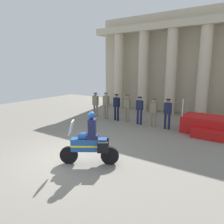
{
  "coord_description": "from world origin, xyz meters",
  "views": [
    {
      "loc": [
        5.43,
        -5.3,
        3.36
      ],
      "look_at": [
        -0.15,
        2.9,
        1.26
      ],
      "focal_mm": 33.93,
      "sensor_mm": 36.0,
      "label": 1
    }
  ],
  "objects_px": {
    "motorcycle_with_rider": "(91,143)",
    "briefcase_on_ground": "(90,114)",
    "officer_in_row_2": "(117,105)",
    "officer_in_row_1": "(106,103)",
    "officer_in_row_4": "(140,108)",
    "officer_in_row_6": "(168,112)",
    "reviewing_stand": "(214,126)",
    "officer_in_row_3": "(127,106)",
    "officer_in_row_5": "(153,111)",
    "officer_in_row_0": "(96,103)"
  },
  "relations": [
    {
      "from": "motorcycle_with_rider",
      "to": "briefcase_on_ground",
      "type": "xyz_separation_m",
      "value": [
        -4.84,
        5.64,
        -0.61
      ]
    },
    {
      "from": "briefcase_on_ground",
      "to": "officer_in_row_2",
      "type": "bearing_deg",
      "value": 3.34
    },
    {
      "from": "officer_in_row_1",
      "to": "motorcycle_with_rider",
      "type": "relative_size",
      "value": 0.92
    },
    {
      "from": "officer_in_row_4",
      "to": "officer_in_row_6",
      "type": "height_order",
      "value": "officer_in_row_6"
    },
    {
      "from": "reviewing_stand",
      "to": "motorcycle_with_rider",
      "type": "distance_m",
      "value": 6.83
    },
    {
      "from": "reviewing_stand",
      "to": "officer_in_row_2",
      "type": "bearing_deg",
      "value": -176.32
    },
    {
      "from": "officer_in_row_4",
      "to": "briefcase_on_ground",
      "type": "height_order",
      "value": "officer_in_row_4"
    },
    {
      "from": "officer_in_row_1",
      "to": "officer_in_row_4",
      "type": "height_order",
      "value": "officer_in_row_1"
    },
    {
      "from": "officer_in_row_3",
      "to": "officer_in_row_5",
      "type": "xyz_separation_m",
      "value": [
        1.78,
        -0.1,
        -0.05
      ]
    },
    {
      "from": "officer_in_row_5",
      "to": "officer_in_row_0",
      "type": "bearing_deg",
      "value": -1.69
    },
    {
      "from": "officer_in_row_4",
      "to": "officer_in_row_6",
      "type": "relative_size",
      "value": 0.99
    },
    {
      "from": "officer_in_row_3",
      "to": "officer_in_row_5",
      "type": "bearing_deg",
      "value": 176.79
    },
    {
      "from": "briefcase_on_ground",
      "to": "officer_in_row_6",
      "type": "bearing_deg",
      "value": 0.62
    },
    {
      "from": "reviewing_stand",
      "to": "officer_in_row_4",
      "type": "height_order",
      "value": "reviewing_stand"
    },
    {
      "from": "officer_in_row_2",
      "to": "officer_in_row_5",
      "type": "xyz_separation_m",
      "value": [
        2.54,
        -0.08,
        -0.05
      ]
    },
    {
      "from": "reviewing_stand",
      "to": "briefcase_on_ground",
      "type": "relative_size",
      "value": 8.56
    },
    {
      "from": "officer_in_row_4",
      "to": "officer_in_row_5",
      "type": "height_order",
      "value": "officer_in_row_4"
    },
    {
      "from": "reviewing_stand",
      "to": "officer_in_row_3",
      "type": "distance_m",
      "value": 4.96
    },
    {
      "from": "officer_in_row_5",
      "to": "motorcycle_with_rider",
      "type": "bearing_deg",
      "value": 91.55
    },
    {
      "from": "officer_in_row_2",
      "to": "briefcase_on_ground",
      "type": "bearing_deg",
      "value": 3.4
    },
    {
      "from": "officer_in_row_1",
      "to": "motorcycle_with_rider",
      "type": "distance_m",
      "value": 6.78
    },
    {
      "from": "officer_in_row_0",
      "to": "briefcase_on_ground",
      "type": "bearing_deg",
      "value": 25.1
    },
    {
      "from": "reviewing_stand",
      "to": "officer_in_row_0",
      "type": "height_order",
      "value": "reviewing_stand"
    },
    {
      "from": "officer_in_row_4",
      "to": "officer_in_row_3",
      "type": "bearing_deg",
      "value": -4.27
    },
    {
      "from": "officer_in_row_2",
      "to": "motorcycle_with_rider",
      "type": "relative_size",
      "value": 0.89
    },
    {
      "from": "officer_in_row_4",
      "to": "officer_in_row_6",
      "type": "bearing_deg",
      "value": 179.28
    },
    {
      "from": "officer_in_row_0",
      "to": "officer_in_row_2",
      "type": "height_order",
      "value": "officer_in_row_2"
    },
    {
      "from": "officer_in_row_2",
      "to": "motorcycle_with_rider",
      "type": "xyz_separation_m",
      "value": [
        2.69,
        -5.77,
        -0.21
      ]
    },
    {
      "from": "officer_in_row_3",
      "to": "motorcycle_with_rider",
      "type": "bearing_deg",
      "value": 108.45
    },
    {
      "from": "officer_in_row_2",
      "to": "officer_in_row_3",
      "type": "height_order",
      "value": "officer_in_row_3"
    },
    {
      "from": "officer_in_row_3",
      "to": "reviewing_stand",
      "type": "bearing_deg",
      "value": -175.98
    },
    {
      "from": "officer_in_row_4",
      "to": "officer_in_row_5",
      "type": "distance_m",
      "value": 0.89
    },
    {
      "from": "officer_in_row_3",
      "to": "briefcase_on_ground",
      "type": "relative_size",
      "value": 4.74
    },
    {
      "from": "officer_in_row_0",
      "to": "officer_in_row_3",
      "type": "xyz_separation_m",
      "value": [
        2.53,
        -0.03,
        0.02
      ]
    },
    {
      "from": "reviewing_stand",
      "to": "officer_in_row_2",
      "type": "height_order",
      "value": "reviewing_stand"
    },
    {
      "from": "officer_in_row_0",
      "to": "briefcase_on_ground",
      "type": "xyz_separation_m",
      "value": [
        -0.39,
        -0.18,
        -0.81
      ]
    },
    {
      "from": "officer_in_row_0",
      "to": "officer_in_row_4",
      "type": "relative_size",
      "value": 1.01
    },
    {
      "from": "officer_in_row_0",
      "to": "officer_in_row_4",
      "type": "height_order",
      "value": "officer_in_row_0"
    },
    {
      "from": "reviewing_stand",
      "to": "officer_in_row_6",
      "type": "height_order",
      "value": "reviewing_stand"
    },
    {
      "from": "officer_in_row_2",
      "to": "motorcycle_with_rider",
      "type": "bearing_deg",
      "value": 115.07
    },
    {
      "from": "officer_in_row_3",
      "to": "officer_in_row_6",
      "type": "bearing_deg",
      "value": 178.07
    },
    {
      "from": "officer_in_row_2",
      "to": "officer_in_row_6",
      "type": "xyz_separation_m",
      "value": [
        3.37,
        -0.07,
        -0.01
      ]
    },
    {
      "from": "officer_in_row_4",
      "to": "officer_in_row_5",
      "type": "relative_size",
      "value": 1.03
    },
    {
      "from": "officer_in_row_4",
      "to": "motorcycle_with_rider",
      "type": "distance_m",
      "value": 5.82
    },
    {
      "from": "officer_in_row_3",
      "to": "briefcase_on_ground",
      "type": "distance_m",
      "value": 3.03
    },
    {
      "from": "officer_in_row_6",
      "to": "motorcycle_with_rider",
      "type": "relative_size",
      "value": 0.89
    },
    {
      "from": "officer_in_row_0",
      "to": "briefcase_on_ground",
      "type": "relative_size",
      "value": 4.66
    },
    {
      "from": "officer_in_row_2",
      "to": "officer_in_row_4",
      "type": "height_order",
      "value": "officer_in_row_2"
    },
    {
      "from": "officer_in_row_0",
      "to": "officer_in_row_2",
      "type": "distance_m",
      "value": 1.76
    },
    {
      "from": "officer_in_row_2",
      "to": "motorcycle_with_rider",
      "type": "height_order",
      "value": "motorcycle_with_rider"
    }
  ]
}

